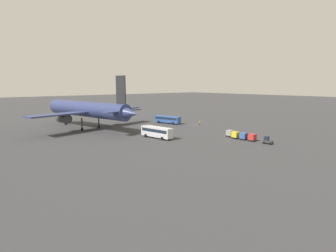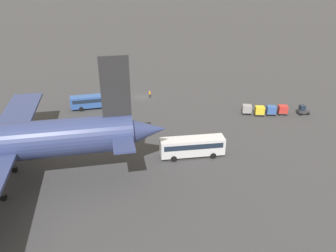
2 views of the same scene
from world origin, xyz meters
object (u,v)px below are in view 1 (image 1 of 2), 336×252
Objects in this scene: cargo_cart_blue at (244,136)px; cargo_cart_red at (252,137)px; cargo_cart_grey at (230,133)px; shuttle_bus_far at (157,131)px; cargo_cart_yellow at (235,135)px; worker_person at (200,123)px; airplane at (87,109)px; baggage_tug at (267,140)px; shuttle_bus_near at (167,119)px.

cargo_cart_red is at bearing -173.40° from cargo_cart_blue.
cargo_cart_red and cargo_cart_grey have the same top height.
cargo_cart_yellow is at bearing -141.30° from shuttle_bus_far.
worker_person is at bearing -23.54° from cargo_cart_yellow.
airplane is 19.66× the size of baggage_tug.
baggage_tug reaches higher than cargo_cart_grey.
cargo_cart_red is at bearing -6.06° from baggage_tug.
shuttle_bus_far reaches higher than shuttle_bus_near.
cargo_cart_blue is 1.00× the size of cargo_cart_grey.
cargo_cart_grey is (-33.71, 3.13, -0.62)m from shuttle_bus_near.
baggage_tug is 1.23× the size of cargo_cart_grey.
baggage_tug is 12.33m from cargo_cart_grey.
airplane is at bearing 30.74° from cargo_cart_yellow.
baggage_tug is at bearing 161.73° from shuttle_bus_near.
baggage_tug is at bearing -165.34° from airplane.
cargo_cart_yellow is at bearing 159.35° from shuttle_bus_near.
cargo_cart_blue is at bearing 174.51° from cargo_cart_grey.
shuttle_bus_near is 5.67× the size of cargo_cart_blue.
cargo_cart_blue is (-38.92, 3.63, -0.62)m from shuttle_bus_near.
cargo_cart_yellow is (9.72, 0.87, 0.25)m from baggage_tug.
worker_person is (-19.93, -37.19, -6.12)m from airplane.
baggage_tug is 1.48× the size of worker_person.
shuttle_bus_near is at bearing -5.33° from cargo_cart_blue.
airplane is 52.12m from cargo_cart_yellow.
shuttle_bus_near is 41.67m from cargo_cart_red.
cargo_cart_blue is (-47.13, -26.80, -5.80)m from airplane.
shuttle_bus_far is at bearing 26.60° from baggage_tug.
shuttle_bus_near is (-8.20, -30.43, -5.17)m from airplane.
baggage_tug is 1.23× the size of cargo_cart_blue.
cargo_cart_yellow is at bearing 7.04° from cargo_cart_blue.
shuttle_bus_near is 46.15m from baggage_tug.
cargo_cart_red is at bearing 160.98° from shuttle_bus_near.
worker_person is 0.83× the size of cargo_cart_grey.
airplane is 4.27× the size of shuttle_bus_near.
cargo_cart_blue is at bearing 159.09° from worker_person.
airplane is 24.21× the size of cargo_cart_blue.
cargo_cart_red is 1.00× the size of cargo_cart_grey.
shuttle_bus_near reaches higher than cargo_cart_yellow.
shuttle_bus_far reaches higher than cargo_cart_grey.
baggage_tug reaches higher than cargo_cart_blue.
shuttle_bus_far is 5.33× the size of cargo_cart_yellow.
worker_person is 26.82m from cargo_cart_yellow.
cargo_cart_blue is at bearing -4.77° from baggage_tug.
cargo_cart_yellow is (5.21, 0.62, 0.00)m from cargo_cart_red.
airplane is 24.21× the size of cargo_cart_grey.
worker_person is 0.83× the size of cargo_cart_red.
cargo_cart_yellow is 2.73m from cargo_cart_grey.
cargo_cart_blue is (-18.20, -17.68, -0.81)m from shuttle_bus_far.
cargo_cart_blue is at bearing -145.19° from shuttle_bus_far.
cargo_cart_grey is (-41.92, -27.30, -5.80)m from airplane.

